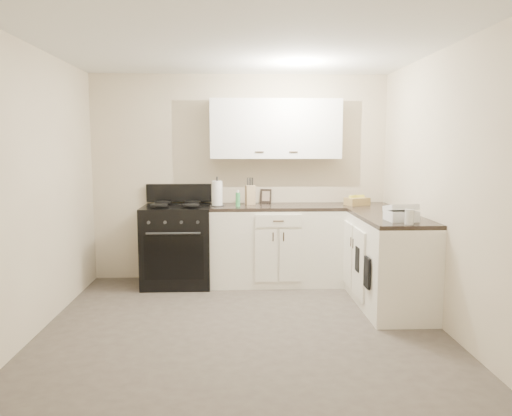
{
  "coord_description": "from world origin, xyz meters",
  "views": [
    {
      "loc": [
        -0.06,
        -4.35,
        1.63
      ],
      "look_at": [
        0.16,
        0.85,
        0.99
      ],
      "focal_mm": 35.0,
      "sensor_mm": 36.0,
      "label": 1
    }
  ],
  "objects_px": {
    "stove": "(177,246)",
    "countertop_grill": "(401,216)",
    "paper_towel": "(217,194)",
    "wicker_basket": "(357,201)",
    "knife_block": "(250,195)"
  },
  "relations": [
    {
      "from": "stove",
      "to": "wicker_basket",
      "type": "height_order",
      "value": "wicker_basket"
    },
    {
      "from": "paper_towel",
      "to": "wicker_basket",
      "type": "height_order",
      "value": "paper_towel"
    },
    {
      "from": "paper_towel",
      "to": "wicker_basket",
      "type": "distance_m",
      "value": 1.66
    },
    {
      "from": "paper_towel",
      "to": "countertop_grill",
      "type": "distance_m",
      "value": 2.16
    },
    {
      "from": "paper_towel",
      "to": "wicker_basket",
      "type": "xyz_separation_m",
      "value": [
        1.66,
        0.03,
        -0.1
      ]
    },
    {
      "from": "knife_block",
      "to": "paper_towel",
      "type": "xyz_separation_m",
      "value": [
        -0.39,
        -0.12,
        0.03
      ]
    },
    {
      "from": "knife_block",
      "to": "paper_towel",
      "type": "height_order",
      "value": "paper_towel"
    },
    {
      "from": "paper_towel",
      "to": "countertop_grill",
      "type": "xyz_separation_m",
      "value": [
        1.76,
        -1.25,
        -0.1
      ]
    },
    {
      "from": "stove",
      "to": "countertop_grill",
      "type": "distance_m",
      "value": 2.63
    },
    {
      "from": "knife_block",
      "to": "wicker_basket",
      "type": "height_order",
      "value": "knife_block"
    },
    {
      "from": "knife_block",
      "to": "wicker_basket",
      "type": "xyz_separation_m",
      "value": [
        1.27,
        -0.09,
        -0.07
      ]
    },
    {
      "from": "wicker_basket",
      "to": "stove",
      "type": "bearing_deg",
      "value": -179.69
    },
    {
      "from": "stove",
      "to": "wicker_basket",
      "type": "bearing_deg",
      "value": 0.31
    },
    {
      "from": "paper_towel",
      "to": "wicker_basket",
      "type": "bearing_deg",
      "value": 0.89
    },
    {
      "from": "countertop_grill",
      "to": "knife_block",
      "type": "bearing_deg",
      "value": 131.18
    }
  ]
}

